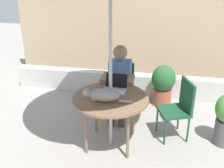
{
  "coord_description": "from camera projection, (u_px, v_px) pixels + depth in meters",
  "views": [
    {
      "loc": [
        0.64,
        -3.24,
        2.43
      ],
      "look_at": [
        0.0,
        0.1,
        0.88
      ],
      "focal_mm": 45.04,
      "sensor_mm": 36.0,
      "label": 1
    }
  ],
  "objects": [
    {
      "name": "chair_occupied",
      "position": [
        121.0,
        86.0,
        4.56
      ],
      "size": [
        0.4,
        0.4,
        0.88
      ],
      "color": "#194C2D",
      "rests_on": "ground"
    },
    {
      "name": "potted_plant_near_fence",
      "position": [
        163.0,
        84.0,
        4.89
      ],
      "size": [
        0.41,
        0.41,
        0.74
      ],
      "color": "#9E5138",
      "rests_on": "ground"
    },
    {
      "name": "patio_table",
      "position": [
        111.0,
        101.0,
        3.74
      ],
      "size": [
        1.01,
        1.01,
        0.73
      ],
      "color": "brown",
      "rests_on": "ground"
    },
    {
      "name": "cat",
      "position": [
        102.0,
        95.0,
        3.59
      ],
      "size": [
        0.65,
        0.22,
        0.17
      ],
      "color": "gray",
      "rests_on": "patio_table"
    },
    {
      "name": "planter_wall_low",
      "position": [
        127.0,
        84.0,
        5.39
      ],
      "size": [
        4.37,
        0.2,
        0.41
      ],
      "primitive_type": "cube",
      "color": "beige",
      "rests_on": "ground"
    },
    {
      "name": "chair_empty",
      "position": [
        180.0,
        105.0,
        3.96
      ],
      "size": [
        0.52,
        0.52,
        0.88
      ],
      "color": "#194C2D",
      "rests_on": "ground"
    },
    {
      "name": "laptop",
      "position": [
        116.0,
        85.0,
        3.91
      ],
      "size": [
        0.31,
        0.26,
        0.21
      ],
      "color": "silver",
      "rests_on": "patio_table"
    },
    {
      "name": "person_seated",
      "position": [
        119.0,
        80.0,
        4.35
      ],
      "size": [
        0.48,
        0.48,
        1.22
      ],
      "color": "#4C72A5",
      "rests_on": "ground"
    },
    {
      "name": "fence_back",
      "position": [
        133.0,
        37.0,
        5.72
      ],
      "size": [
        4.86,
        0.08,
        1.87
      ],
      "primitive_type": "cube",
      "color": "tan",
      "rests_on": "ground"
    },
    {
      "name": "ground_plane",
      "position": [
        111.0,
        143.0,
        4.01
      ],
      "size": [
        14.0,
        14.0,
        0.0
      ],
      "primitive_type": "plane",
      "color": "gray"
    }
  ]
}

